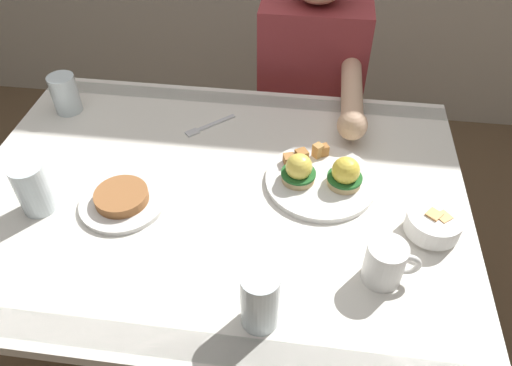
{
  "coord_description": "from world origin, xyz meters",
  "views": [
    {
      "loc": [
        0.21,
        -0.82,
        1.56
      ],
      "look_at": [
        0.1,
        0.0,
        0.78
      ],
      "focal_mm": 34.43,
      "sensor_mm": 36.0,
      "label": 1
    }
  ],
  "objects_px": {
    "fruit_bowl": "(433,224)",
    "diner_person": "(310,93)",
    "water_glass_near": "(34,191)",
    "coffee_mug": "(386,262)",
    "side_plate": "(122,200)",
    "water_glass_far": "(260,302)",
    "water_glass_extra": "(65,96)",
    "fork": "(208,126)",
    "dining_table": "(217,221)",
    "eggs_benedict_plate": "(321,176)"
  },
  "relations": [
    {
      "from": "dining_table",
      "to": "water_glass_near",
      "type": "height_order",
      "value": "water_glass_near"
    },
    {
      "from": "side_plate",
      "to": "diner_person",
      "type": "distance_m",
      "value": 0.79
    },
    {
      "from": "coffee_mug",
      "to": "diner_person",
      "type": "height_order",
      "value": "diner_person"
    },
    {
      "from": "water_glass_near",
      "to": "coffee_mug",
      "type": "bearing_deg",
      "value": -7.0
    },
    {
      "from": "coffee_mug",
      "to": "water_glass_far",
      "type": "relative_size",
      "value": 0.84
    },
    {
      "from": "fruit_bowl",
      "to": "coffee_mug",
      "type": "bearing_deg",
      "value": -129.82
    },
    {
      "from": "side_plate",
      "to": "eggs_benedict_plate",
      "type": "bearing_deg",
      "value": 16.01
    },
    {
      "from": "dining_table",
      "to": "side_plate",
      "type": "bearing_deg",
      "value": -161.21
    },
    {
      "from": "fork",
      "to": "diner_person",
      "type": "relative_size",
      "value": 0.11
    },
    {
      "from": "water_glass_extra",
      "to": "side_plate",
      "type": "xyz_separation_m",
      "value": [
        0.28,
        -0.35,
        -0.04
      ]
    },
    {
      "from": "water_glass_extra",
      "to": "eggs_benedict_plate",
      "type": "bearing_deg",
      "value": -16.43
    },
    {
      "from": "fork",
      "to": "water_glass_far",
      "type": "relative_size",
      "value": 0.95
    },
    {
      "from": "coffee_mug",
      "to": "water_glass_extra",
      "type": "relative_size",
      "value": 1.0
    },
    {
      "from": "water_glass_extra",
      "to": "side_plate",
      "type": "bearing_deg",
      "value": -51.19
    },
    {
      "from": "fruit_bowl",
      "to": "diner_person",
      "type": "height_order",
      "value": "diner_person"
    },
    {
      "from": "water_glass_near",
      "to": "water_glass_extra",
      "type": "relative_size",
      "value": 1.13
    },
    {
      "from": "eggs_benedict_plate",
      "to": "water_glass_near",
      "type": "xyz_separation_m",
      "value": [
        -0.64,
        -0.17,
        0.03
      ]
    },
    {
      "from": "water_glass_far",
      "to": "dining_table",
      "type": "bearing_deg",
      "value": 114.71
    },
    {
      "from": "fruit_bowl",
      "to": "water_glass_far",
      "type": "distance_m",
      "value": 0.44
    },
    {
      "from": "eggs_benedict_plate",
      "to": "fork",
      "type": "distance_m",
      "value": 0.37
    },
    {
      "from": "fruit_bowl",
      "to": "diner_person",
      "type": "distance_m",
      "value": 0.74
    },
    {
      "from": "eggs_benedict_plate",
      "to": "water_glass_extra",
      "type": "bearing_deg",
      "value": 163.57
    },
    {
      "from": "eggs_benedict_plate",
      "to": "fruit_bowl",
      "type": "height_order",
      "value": "eggs_benedict_plate"
    },
    {
      "from": "dining_table",
      "to": "water_glass_near",
      "type": "xyz_separation_m",
      "value": [
        -0.39,
        -0.11,
        0.16
      ]
    },
    {
      "from": "eggs_benedict_plate",
      "to": "fork",
      "type": "height_order",
      "value": "eggs_benedict_plate"
    },
    {
      "from": "eggs_benedict_plate",
      "to": "side_plate",
      "type": "distance_m",
      "value": 0.47
    },
    {
      "from": "eggs_benedict_plate",
      "to": "side_plate",
      "type": "xyz_separation_m",
      "value": [
        -0.45,
        -0.13,
        -0.01
      ]
    },
    {
      "from": "fruit_bowl",
      "to": "fork",
      "type": "relative_size",
      "value": 0.95
    },
    {
      "from": "water_glass_far",
      "to": "side_plate",
      "type": "bearing_deg",
      "value": 143.79
    },
    {
      "from": "water_glass_near",
      "to": "water_glass_far",
      "type": "distance_m",
      "value": 0.59
    },
    {
      "from": "water_glass_near",
      "to": "water_glass_extra",
      "type": "height_order",
      "value": "water_glass_near"
    },
    {
      "from": "coffee_mug",
      "to": "dining_table",
      "type": "bearing_deg",
      "value": 152.38
    },
    {
      "from": "coffee_mug",
      "to": "fork",
      "type": "height_order",
      "value": "coffee_mug"
    },
    {
      "from": "eggs_benedict_plate",
      "to": "coffee_mug",
      "type": "distance_m",
      "value": 0.3
    },
    {
      "from": "fork",
      "to": "water_glass_extra",
      "type": "distance_m",
      "value": 0.42
    },
    {
      "from": "fruit_bowl",
      "to": "water_glass_far",
      "type": "bearing_deg",
      "value": -142.63
    },
    {
      "from": "side_plate",
      "to": "diner_person",
      "type": "relative_size",
      "value": 0.18
    },
    {
      "from": "coffee_mug",
      "to": "fork",
      "type": "relative_size",
      "value": 0.88
    },
    {
      "from": "eggs_benedict_plate",
      "to": "fruit_bowl",
      "type": "xyz_separation_m",
      "value": [
        0.25,
        -0.13,
        0.01
      ]
    },
    {
      "from": "fork",
      "to": "diner_person",
      "type": "distance_m",
      "value": 0.46
    },
    {
      "from": "coffee_mug",
      "to": "eggs_benedict_plate",
      "type": "bearing_deg",
      "value": 117.14
    },
    {
      "from": "dining_table",
      "to": "fork",
      "type": "bearing_deg",
      "value": 105.52
    },
    {
      "from": "dining_table",
      "to": "water_glass_far",
      "type": "distance_m",
      "value": 0.4
    },
    {
      "from": "water_glass_near",
      "to": "side_plate",
      "type": "bearing_deg",
      "value": 11.27
    },
    {
      "from": "side_plate",
      "to": "water_glass_near",
      "type": "bearing_deg",
      "value": -168.73
    },
    {
      "from": "eggs_benedict_plate",
      "to": "water_glass_far",
      "type": "relative_size",
      "value": 2.04
    },
    {
      "from": "fruit_bowl",
      "to": "water_glass_extra",
      "type": "xyz_separation_m",
      "value": [
        -0.98,
        0.34,
        0.02
      ]
    },
    {
      "from": "eggs_benedict_plate",
      "to": "side_plate",
      "type": "height_order",
      "value": "eggs_benedict_plate"
    },
    {
      "from": "dining_table",
      "to": "fruit_bowl",
      "type": "relative_size",
      "value": 10.0
    },
    {
      "from": "coffee_mug",
      "to": "water_glass_far",
      "type": "height_order",
      "value": "water_glass_far"
    }
  ]
}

